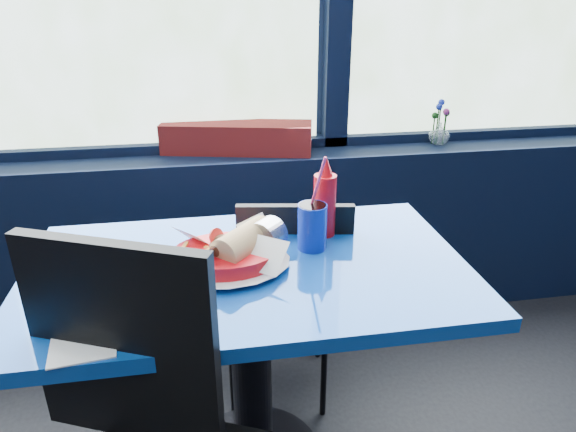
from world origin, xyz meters
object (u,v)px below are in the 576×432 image
Objects in this scene: near_table at (250,321)px; soda_cup at (312,226)px; food_basket at (229,254)px; chair_near_back at (284,288)px; planter_box at (237,137)px; ketchup_bottle at (325,201)px; flower_vase at (439,131)px.

near_table is 4.21× the size of soda_cup.
food_basket is at bearing 178.93° from near_table.
food_basket reaches higher than chair_near_back.
near_table is at bearing 72.06° from chair_near_back.
soda_cup is at bearing -66.85° from planter_box.
ketchup_bottle reaches higher than chair_near_back.
planter_box is at bearing 100.37° from soda_cup.
food_basket is at bearing 64.58° from chair_near_back.
flower_vase is (0.80, 0.59, 0.38)m from chair_near_back.
planter_box is 0.90m from flower_vase.
ketchup_bottle reaches higher than planter_box.
flower_vase reaches higher than food_basket.
near_table is 0.95m from planter_box.
ketchup_bottle reaches higher than flower_vase.
chair_near_back reaches higher than near_table.
near_table is 0.33m from soda_cup.
soda_cup is (0.24, 0.07, 0.03)m from food_basket.
planter_box is at bearing 178.20° from flower_vase.
near_table is 6.05× the size of flower_vase.
near_table is at bearing -158.98° from soda_cup.
chair_near_back is at bearing -67.66° from planter_box.
flower_vase is at bearing 42.83° from near_table.
chair_near_back is 0.46m from food_basket.
near_table is at bearing -79.92° from planter_box.
flower_vase is 1.33m from food_basket.
soda_cup is (-0.06, -0.08, -0.04)m from ketchup_bottle.
planter_box is at bearing 87.30° from near_table.
food_basket is 0.35m from ketchup_bottle.
planter_box is (0.04, 0.90, 0.30)m from near_table.
flower_vase is (0.95, 0.88, 0.29)m from near_table.
ketchup_bottle is at bearing 32.22° from near_table.
soda_cup is at bearing -123.70° from ketchup_bottle.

